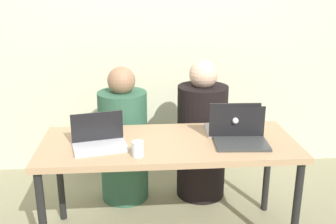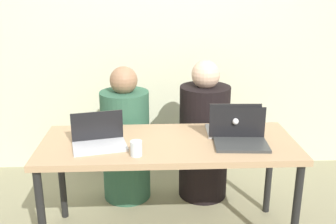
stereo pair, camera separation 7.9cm
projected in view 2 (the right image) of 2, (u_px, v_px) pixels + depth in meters
back_wall at (162, 45)px, 3.59m from camera, size 4.50×0.10×2.35m
desk at (168, 151)px, 2.59m from camera, size 1.67×0.67×0.72m
person_on_left at (126, 141)px, 3.18m from camera, size 0.39×0.39×1.11m
person_on_right at (204, 138)px, 3.20m from camera, size 0.50×0.50×1.15m
laptop_front_left at (99, 139)px, 2.48m from camera, size 0.37×0.28×0.21m
laptop_front_right at (241, 137)px, 2.51m from camera, size 0.35×0.27×0.22m
laptop_back_right at (232, 127)px, 2.67m from camera, size 0.35×0.29×0.24m
water_glass_left at (136, 149)px, 2.34m from camera, size 0.07×0.07×0.09m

